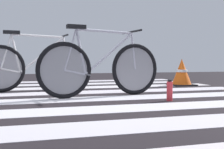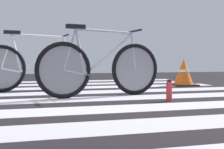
{
  "view_description": "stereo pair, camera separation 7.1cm",
  "coord_description": "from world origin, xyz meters",
  "views": [
    {
      "loc": [
        -0.63,
        -3.53,
        0.5
      ],
      "look_at": [
        0.43,
        0.34,
        0.3
      ],
      "focal_mm": 45.36,
      "sensor_mm": 36.0,
      "label": 1
    },
    {
      "loc": [
        -0.56,
        -3.53,
        0.5
      ],
      "look_at": [
        0.43,
        0.34,
        0.3
      ],
      "focal_mm": 45.36,
      "sensor_mm": 36.0,
      "label": 2
    }
  ],
  "objects": [
    {
      "name": "ground",
      "position": [
        0.0,
        0.0,
        0.01
      ],
      "size": [
        18.0,
        14.0,
        0.02
      ],
      "color": "black"
    },
    {
      "name": "crosswalk_markings",
      "position": [
        0.02,
        0.29,
        0.02
      ],
      "size": [
        5.41,
        5.76,
        0.0
      ],
      "color": "silver",
      "rests_on": "ground"
    },
    {
      "name": "bicycle_1_of_2",
      "position": [
        0.23,
        0.12,
        0.41
      ],
      "size": [
        1.72,
        0.55,
        0.93
      ],
      "rotation": [
        0.0,
        0.0,
        0.17
      ],
      "color": "black",
      "rests_on": "ground"
    },
    {
      "name": "bicycle_2_of_2",
      "position": [
        -0.62,
        1.07,
        0.41
      ],
      "size": [
        1.72,
        0.53,
        0.93
      ],
      "rotation": [
        0.0,
        0.0,
        0.15
      ],
      "color": "black",
      "rests_on": "ground"
    },
    {
      "name": "water_bottle",
      "position": [
        0.92,
        -0.48,
        0.14
      ],
      "size": [
        0.07,
        0.07,
        0.25
      ],
      "color": "red",
      "rests_on": "ground"
    },
    {
      "name": "traffic_cone",
      "position": [
        2.11,
        1.37,
        0.26
      ],
      "size": [
        0.45,
        0.45,
        0.51
      ],
      "color": "black",
      "rests_on": "ground"
    }
  ]
}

